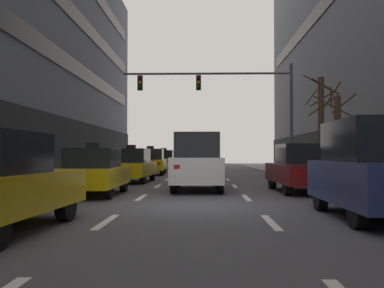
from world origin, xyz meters
name	(u,v)px	position (x,y,z in m)	size (l,w,h in m)	color
ground_plane	(192,205)	(0.00, 0.00, 0.00)	(120.00, 120.00, 0.00)	#424247
lane_stripe_l1_s3	(106,222)	(-1.63, -3.00, 0.00)	(0.16, 2.00, 0.01)	silver
lane_stripe_l1_s4	(141,197)	(-1.63, 2.00, 0.00)	(0.16, 2.00, 0.01)	silver
lane_stripe_l1_s5	(158,186)	(-1.63, 7.00, 0.00)	(0.16, 2.00, 0.01)	silver
lane_stripe_l1_s6	(167,179)	(-1.63, 12.00, 0.00)	(0.16, 2.00, 0.01)	silver
lane_stripe_l1_s7	(174,175)	(-1.63, 17.00, 0.00)	(0.16, 2.00, 0.01)	silver
lane_stripe_l1_s8	(178,172)	(-1.63, 22.00, 0.00)	(0.16, 2.00, 0.01)	silver
lane_stripe_l1_s9	(181,170)	(-1.63, 27.00, 0.00)	(0.16, 2.00, 0.01)	silver
lane_stripe_l1_s10	(184,168)	(-1.63, 32.00, 0.00)	(0.16, 2.00, 0.01)	silver
lane_stripe_l2_s3	(271,222)	(1.63, -3.00, 0.00)	(0.16, 2.00, 0.01)	silver
lane_stripe_l2_s4	(246,198)	(1.63, 2.00, 0.00)	(0.16, 2.00, 0.01)	silver
lane_stripe_l2_s5	(235,186)	(1.63, 7.00, 0.00)	(0.16, 2.00, 0.01)	silver
lane_stripe_l2_s6	(228,180)	(1.63, 12.00, 0.00)	(0.16, 2.00, 0.01)	silver
lane_stripe_l2_s7	(224,175)	(1.63, 17.00, 0.00)	(0.16, 2.00, 0.01)	silver
lane_stripe_l2_s8	(221,172)	(1.63, 22.00, 0.00)	(0.16, 2.00, 0.01)	silver
lane_stripe_l2_s9	(218,170)	(1.63, 27.00, 0.00)	(0.16, 2.00, 0.01)	silver
lane_stripe_l2_s10	(217,168)	(1.63, 32.00, 0.00)	(0.16, 2.00, 0.01)	silver
taxi_driving_0	(150,162)	(-3.23, 17.69, 0.85)	(2.08, 4.67, 1.92)	black
taxi_driving_1	(132,166)	(-3.17, 9.57, 0.81)	(2.01, 4.43, 1.81)	black
taxi_driving_2	(94,172)	(-3.30, 2.64, 0.77)	(1.74, 4.14, 1.72)	black
car_driving_3	(199,163)	(0.08, 13.34, 0.86)	(1.95, 4.64, 1.74)	black
car_driving_4	(197,162)	(0.08, 4.79, 1.06)	(1.86, 4.42, 2.14)	black
taxi_driving_5	(164,160)	(-3.16, 27.28, 0.86)	(2.12, 4.71, 1.93)	black
car_parked_1	(374,170)	(3.85, -2.47, 1.03)	(1.82, 4.27, 2.06)	black
car_parked_2	(303,168)	(3.85, 4.11, 0.84)	(2.01, 4.61, 1.71)	black
traffic_signal_0	(232,96)	(1.92, 13.31, 4.70)	(9.66, 0.35, 6.38)	#4C4C51
street_tree_0	(337,136)	(6.39, 8.44, 2.21)	(2.11, 2.43, 4.62)	#4C3823
street_tree_1	(321,125)	(6.40, 11.17, 2.87)	(1.90, 1.91, 5.29)	#4C3823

